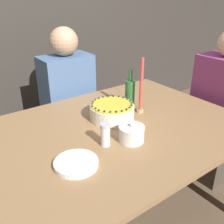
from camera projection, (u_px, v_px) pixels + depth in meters
ground_plane at (107, 223)px, 1.80m from camera, size 12.00×12.00×0.00m
wall_behind at (12, 8)px, 2.25m from camera, size 8.00×0.05×2.60m
dining_table at (106, 144)px, 1.52m from camera, size 1.65×1.10×0.72m
cake at (112, 111)px, 1.60m from camera, size 0.27×0.27×0.11m
sugar_bowl at (132, 134)px, 1.37m from camera, size 0.14×0.14×0.11m
sugar_shaker at (105, 135)px, 1.32m from camera, size 0.05×0.05×0.12m
plate_stack at (76, 163)px, 1.19m from camera, size 0.20×0.20×0.02m
candle at (141, 90)px, 1.64m from camera, size 0.05×0.05×0.36m
bottle at (130, 93)px, 1.74m from camera, size 0.07×0.07×0.26m
person_man_blue_shirt at (69, 110)px, 2.19m from camera, size 0.40×0.34×1.20m
person_woman_floral at (217, 119)px, 2.07m from camera, size 0.34×0.40×1.21m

